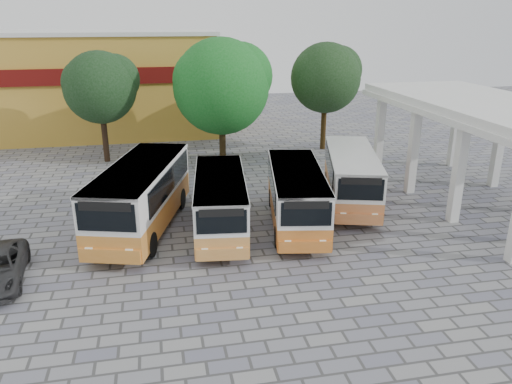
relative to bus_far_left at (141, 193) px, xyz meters
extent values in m
plane|color=gray|center=(6.84, -3.83, -1.77)|extent=(90.00, 90.00, 0.00)
cube|color=silver|center=(14.69, 6.67, 0.73)|extent=(0.45, 0.45, 5.00)
cube|color=silver|center=(19.99, 6.67, 0.73)|extent=(0.45, 0.45, 5.00)
cube|color=silver|center=(17.34, 0.17, 3.43)|extent=(6.60, 15.60, 0.40)
cube|color=silver|center=(17.34, 0.17, 3.08)|extent=(6.80, 15.80, 0.30)
cube|color=#BA8C2C|center=(-4.16, 22.17, 2.23)|extent=(20.00, 10.00, 8.00)
cube|color=#590C0A|center=(-4.16, 17.07, 3.43)|extent=(20.00, 0.20, 1.20)
cube|color=silver|center=(-4.16, 22.17, 6.38)|extent=(20.40, 10.40, 0.30)
cube|color=orange|center=(0.00, 0.01, -0.82)|extent=(4.81, 8.83, 1.11)
cube|color=white|center=(0.00, 0.01, 0.52)|extent=(4.81, 8.83, 1.55)
cube|color=white|center=(0.00, 0.01, 1.23)|extent=(4.86, 8.85, 0.13)
cube|color=black|center=(-1.29, 0.01, 0.53)|extent=(2.01, 6.71, 1.11)
cube|color=black|center=(1.29, 0.01, 0.53)|extent=(2.01, 6.71, 1.11)
cube|color=black|center=(0.00, -4.24, 0.53)|extent=(2.20, 0.69, 1.11)
cube|color=black|center=(0.00, -4.24, 0.98)|extent=(1.95, 0.62, 0.36)
cylinder|color=black|center=(-1.14, -2.74, -1.25)|extent=(0.30, 1.06, 1.06)
cylinder|color=black|center=(1.14, -2.74, -1.25)|extent=(0.30, 1.06, 1.06)
cylinder|color=black|center=(-1.14, 2.76, -1.25)|extent=(0.30, 1.06, 1.06)
cylinder|color=black|center=(1.14, 2.76, -1.25)|extent=(0.30, 1.06, 1.06)
cube|color=#D58C40|center=(3.51, -0.95, -0.96)|extent=(2.99, 7.44, 0.95)
cube|color=white|center=(3.51, -0.95, 0.18)|extent=(2.99, 7.44, 1.33)
cube|color=white|center=(3.51, -0.95, 0.80)|extent=(3.03, 7.45, 0.11)
cube|color=black|center=(2.40, -0.95, 0.20)|extent=(0.74, 5.94, 0.95)
cube|color=black|center=(4.61, -0.95, 0.20)|extent=(0.74, 5.94, 0.95)
cube|color=black|center=(3.51, -4.59, 0.20)|extent=(1.94, 0.27, 0.95)
cube|color=black|center=(3.51, -4.59, 0.58)|extent=(1.72, 0.26, 0.31)
cylinder|color=black|center=(2.53, -3.30, -1.32)|extent=(0.25, 0.91, 0.91)
cylinder|color=black|center=(4.49, -3.30, -1.32)|extent=(0.25, 0.91, 0.91)
cylinder|color=black|center=(2.53, 1.41, -1.32)|extent=(0.25, 0.91, 0.91)
cylinder|color=black|center=(4.49, 1.41, -1.32)|extent=(0.25, 0.91, 0.91)
cube|color=orange|center=(7.11, -0.91, -0.93)|extent=(3.53, 7.76, 0.98)
cube|color=white|center=(7.11, -0.91, 0.25)|extent=(3.53, 7.76, 1.38)
cube|color=white|center=(7.11, -0.91, 0.88)|extent=(3.57, 7.77, 0.11)
cube|color=black|center=(5.96, -0.91, 0.27)|extent=(1.13, 6.09, 0.98)
cube|color=black|center=(8.25, -0.91, 0.27)|extent=(1.13, 6.09, 0.98)
cube|color=black|center=(7.11, -4.67, 0.27)|extent=(1.99, 0.40, 0.98)
cube|color=black|center=(7.11, -4.67, 0.66)|extent=(1.76, 0.37, 0.32)
cylinder|color=black|center=(6.09, -3.34, -1.31)|extent=(0.26, 0.94, 0.94)
cylinder|color=black|center=(8.12, -3.34, -1.31)|extent=(0.26, 0.94, 0.94)
cylinder|color=black|center=(6.09, 1.52, -1.31)|extent=(0.26, 0.94, 0.94)
cylinder|color=black|center=(8.12, 1.52, -1.31)|extent=(0.26, 0.94, 0.94)
cube|color=#D77C41|center=(10.73, 1.34, -0.91)|extent=(4.27, 7.94, 1.00)
cube|color=white|center=(10.73, 1.34, 0.28)|extent=(4.27, 7.94, 1.40)
cube|color=white|center=(10.73, 1.34, 0.92)|extent=(4.32, 7.95, 0.11)
cube|color=black|center=(9.57, 1.34, 0.30)|extent=(1.76, 6.05, 1.00)
cube|color=black|center=(11.89, 1.34, 0.30)|extent=(1.76, 6.05, 1.00)
cube|color=black|center=(10.73, -2.48, 0.30)|extent=(1.98, 0.61, 1.00)
cube|color=black|center=(10.73, -2.48, 0.70)|extent=(1.75, 0.55, 0.32)
cylinder|color=black|center=(9.70, -1.13, -1.30)|extent=(0.27, 0.95, 0.95)
cylinder|color=black|center=(11.75, -1.13, -1.30)|extent=(0.27, 0.95, 0.95)
cylinder|color=black|center=(9.70, 3.81, -1.30)|extent=(0.27, 0.95, 0.95)
cylinder|color=black|center=(11.75, 3.81, -1.30)|extent=(0.27, 0.95, 0.95)
cylinder|color=#2F1F13|center=(-2.56, 12.30, -0.01)|extent=(0.39, 0.39, 3.53)
sphere|color=black|center=(-2.56, 12.30, 3.24)|extent=(4.72, 4.72, 4.72)
sphere|color=black|center=(-1.62, 12.60, 3.71)|extent=(3.31, 3.31, 3.31)
sphere|color=black|center=(-3.39, 12.10, 3.59)|extent=(3.07, 3.07, 3.07)
cylinder|color=#312411|center=(5.30, 11.33, 0.12)|extent=(0.45, 0.45, 3.78)
sphere|color=#105E18|center=(5.30, 11.33, 3.21)|extent=(6.40, 6.40, 6.40)
sphere|color=#105E18|center=(6.58, 11.63, 3.85)|extent=(4.48, 4.48, 4.48)
sphere|color=#105E18|center=(4.18, 11.13, 3.69)|extent=(4.16, 4.16, 4.16)
cylinder|color=#38260E|center=(13.03, 12.66, 0.08)|extent=(0.39, 0.39, 3.70)
sphere|color=black|center=(13.03, 12.66, 3.45)|extent=(5.02, 5.02, 5.02)
sphere|color=black|center=(14.04, 12.96, 3.96)|extent=(3.51, 3.51, 3.51)
sphere|color=black|center=(12.16, 12.46, 3.83)|extent=(3.26, 3.26, 3.26)
camera|label=1|loc=(0.88, -22.06, 7.63)|focal=35.00mm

